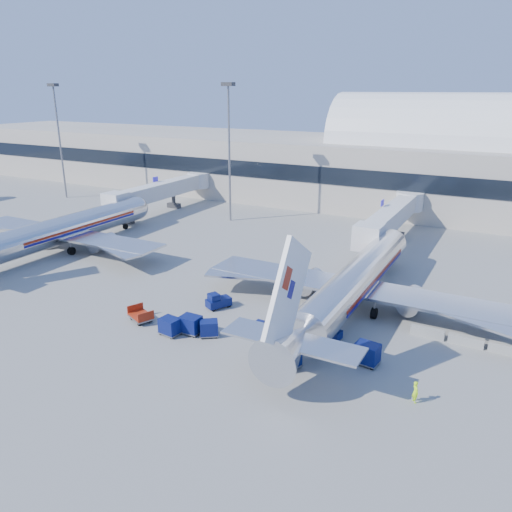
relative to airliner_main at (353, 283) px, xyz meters
The scene contains 21 objects.
ground 11.35m from the airliner_main, 155.75° to the right, with size 260.00×260.00×0.00m, color gray.
terminal 56.80m from the airliner_main, 114.64° to the left, with size 170.00×28.15×21.00m.
airliner_main is the anchor object (origin of this frame).
airliner_mid 42.00m from the airliner_main, behind, with size 32.00×37.26×12.07m.
jetbridge_near 26.43m from the airliner_main, 95.22° to the left, with size 4.40×27.50×6.25m.
jetbridge_mid 51.62m from the airliner_main, 149.36° to the left, with size 4.40×27.50×6.25m.
mast_far_west 75.44m from the airliner_main, 159.99° to the left, with size 2.00×1.20×22.60m.
mast_west 41.12m from the airliner_main, 139.64° to the left, with size 2.00×1.20×22.60m.
barrier_near 8.74m from the airliner_main, 17.39° to the right, with size 3.00×0.55×0.90m, color #9E9E96.
barrier_mid 11.84m from the airliner_main, 12.50° to the right, with size 3.00×0.55×0.90m, color #9E9E96.
barrier_far 15.02m from the airliner_main, ahead, with size 3.00×0.55×0.90m, color #9E9E96.
tug_lead 11.16m from the airliner_main, 119.67° to the right, with size 2.14×1.18×1.35m.
tug_right 7.41m from the airliner_main, 89.67° to the right, with size 2.46×1.50×1.50m.
tug_left 14.03m from the airliner_main, 153.40° to the right, with size 2.32×2.84×1.66m.
cart_train_a 15.49m from the airliner_main, 129.27° to the right, with size 2.16×2.07×1.52m.
cart_train_b 16.90m from the airliner_main, 133.31° to the right, with size 1.96×1.50×1.72m.
cart_train_c 18.78m from the airliner_main, 134.33° to the right, with size 2.03×1.64×1.64m.
cart_solo_near 13.50m from the airliner_main, 94.66° to the right, with size 2.30×1.97×1.74m.
cart_solo_far 10.91m from the airliner_main, 65.55° to the right, with size 2.22×1.79×1.80m.
cart_open_red 21.44m from the airliner_main, 144.38° to the right, with size 2.97×2.59×0.66m.
ramp_worker 16.24m from the airliner_main, 55.73° to the right, with size 0.62×0.41×1.70m, color #9DDD17.
Camera 1 is at (23.64, -41.57, 21.68)m, focal length 35.00 mm.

